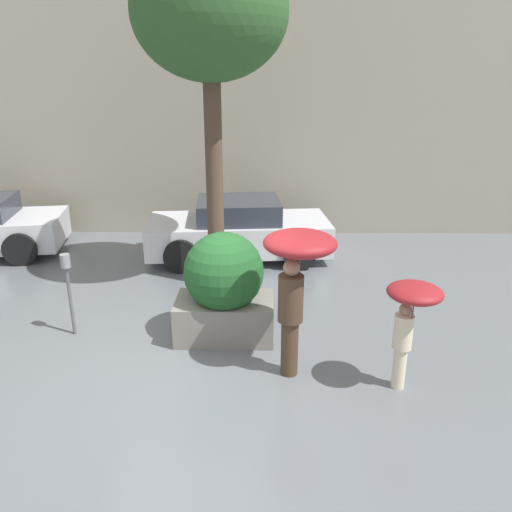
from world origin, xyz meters
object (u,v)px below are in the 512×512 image
at_px(planter_box, 224,287).
at_px(parked_car_near, 239,230).
at_px(person_adult, 297,266).
at_px(person_child, 411,309).
at_px(parking_meter, 67,278).
at_px(street_tree, 210,17).

height_order(planter_box, parked_car_near, planter_box).
bearing_deg(planter_box, parked_car_near, 89.34).
xyz_separation_m(person_adult, person_child, (1.32, -0.42, -0.39)).
bearing_deg(parking_meter, parked_car_near, 56.71).
bearing_deg(person_child, parked_car_near, 169.08).
distance_m(planter_box, person_adult, 1.51).
height_order(person_adult, street_tree, street_tree).
distance_m(person_adult, person_child, 1.44).
relative_size(parked_car_near, parking_meter, 3.09).
relative_size(planter_box, person_child, 1.13).
bearing_deg(parked_car_near, parking_meter, 141.79).
xyz_separation_m(planter_box, person_adult, (0.98, -0.92, 0.69)).
height_order(parked_car_near, street_tree, street_tree).
xyz_separation_m(street_tree, parking_meter, (-2.00, -1.97, -3.67)).
bearing_deg(person_child, person_adult, -143.14).
relative_size(planter_box, parked_car_near, 0.41).
height_order(planter_box, person_child, planter_box).
xyz_separation_m(parked_car_near, street_tree, (-0.33, -1.58, 3.99)).
xyz_separation_m(person_adult, parking_meter, (-3.28, 0.97, -0.57)).
relative_size(person_adult, parked_car_near, 0.48).
bearing_deg(parked_car_near, person_child, -160.33).
relative_size(person_child, parked_car_near, 0.36).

